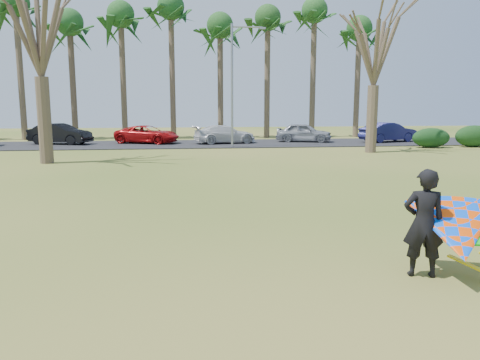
{
  "coord_description": "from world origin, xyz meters",
  "views": [
    {
      "loc": [
        -1.39,
        -9.02,
        2.92
      ],
      "look_at": [
        0.0,
        2.0,
        1.1
      ],
      "focal_mm": 35.0,
      "sensor_mm": 36.0,
      "label": 1
    }
  ],
  "objects": [
    {
      "name": "ground",
      "position": [
        0.0,
        0.0,
        0.0
      ],
      "size": [
        100.0,
        100.0,
        0.0
      ],
      "primitive_type": "plane",
      "color": "#2B5512",
      "rests_on": "ground"
    },
    {
      "name": "parking_strip",
      "position": [
        0.0,
        25.0,
        0.03
      ],
      "size": [
        46.0,
        7.0,
        0.06
      ],
      "primitive_type": "cube",
      "color": "black",
      "rests_on": "ground"
    },
    {
      "name": "palm_2",
      "position": [
        -14.0,
        31.0,
        10.52
      ],
      "size": [
        4.84,
        4.84,
        12.24
      ],
      "color": "#4D3F2E",
      "rests_on": "ground"
    },
    {
      "name": "palm_3",
      "position": [
        -10.0,
        31.0,
        9.17
      ],
      "size": [
        4.84,
        4.84,
        10.84
      ],
      "color": "#443529",
      "rests_on": "ground"
    },
    {
      "name": "palm_4",
      "position": [
        -6.0,
        31.0,
        9.85
      ],
      "size": [
        4.84,
        4.84,
        11.54
      ],
      "color": "#4E402F",
      "rests_on": "ground"
    },
    {
      "name": "palm_5",
      "position": [
        -2.0,
        31.0,
        10.52
      ],
      "size": [
        4.84,
        4.84,
        12.24
      ],
      "color": "#47382A",
      "rests_on": "ground"
    },
    {
      "name": "palm_6",
      "position": [
        2.0,
        31.0,
        9.17
      ],
      "size": [
        4.84,
        4.84,
        10.84
      ],
      "color": "#493A2C",
      "rests_on": "ground"
    },
    {
      "name": "palm_7",
      "position": [
        6.0,
        31.0,
        9.85
      ],
      "size": [
        4.84,
        4.84,
        11.54
      ],
      "color": "#4A3D2C",
      "rests_on": "ground"
    },
    {
      "name": "palm_8",
      "position": [
        10.0,
        31.0,
        10.52
      ],
      "size": [
        4.84,
        4.84,
        12.24
      ],
      "color": "#48392B",
      "rests_on": "ground"
    },
    {
      "name": "palm_9",
      "position": [
        14.0,
        31.0,
        9.17
      ],
      "size": [
        4.84,
        4.84,
        10.84
      ],
      "color": "#4B3E2D",
      "rests_on": "ground"
    },
    {
      "name": "bare_tree_left",
      "position": [
        -8.0,
        15.0,
        6.92
      ],
      "size": [
        6.6,
        6.6,
        9.7
      ],
      "color": "#4D3F2E",
      "rests_on": "ground"
    },
    {
      "name": "bare_tree_right",
      "position": [
        10.0,
        18.0,
        6.57
      ],
      "size": [
        6.27,
        6.27,
        9.21
      ],
      "color": "#4F3E2F",
      "rests_on": "ground"
    },
    {
      "name": "streetlight",
      "position": [
        2.16,
        22.0,
        4.46
      ],
      "size": [
        2.28,
        0.18,
        8.0
      ],
      "color": "gray",
      "rests_on": "ground"
    },
    {
      "name": "hedge_near",
      "position": [
        15.26,
        20.49,
        0.66
      ],
      "size": [
        2.62,
        1.19,
        1.31
      ],
      "primitive_type": "ellipsoid",
      "color": "black",
      "rests_on": "ground"
    },
    {
      "name": "hedge_far",
      "position": [
        18.38,
        20.55,
        0.74
      ],
      "size": [
        2.65,
        1.25,
        1.47
      ],
      "primitive_type": "ellipsoid",
      "color": "black",
      "rests_on": "ground"
    },
    {
      "name": "car_1",
      "position": [
        -9.94,
        25.71,
        0.79
      ],
      "size": [
        4.7,
        2.93,
        1.46
      ],
      "primitive_type": "imported",
      "rotation": [
        0.0,
        0.0,
        1.23
      ],
      "color": "black",
      "rests_on": "parking_strip"
    },
    {
      "name": "car_2",
      "position": [
        -3.83,
        25.75,
        0.7
      ],
      "size": [
        5.11,
        3.78,
        1.29
      ],
      "primitive_type": "imported",
      "rotation": [
        0.0,
        0.0,
        1.17
      ],
      "color": "#AC0D0F",
      "rests_on": "parking_strip"
    },
    {
      "name": "car_3",
      "position": [
        1.79,
        24.97,
        0.71
      ],
      "size": [
        4.8,
        2.75,
        1.31
      ],
      "primitive_type": "imported",
      "rotation": [
        0.0,
        0.0,
        1.78
      ],
      "color": "silver",
      "rests_on": "parking_strip"
    },
    {
      "name": "car_4",
      "position": [
        7.86,
        25.6,
        0.77
      ],
      "size": [
        4.47,
        2.96,
        1.41
      ],
      "primitive_type": "imported",
      "rotation": [
        0.0,
        0.0,
        1.23
      ],
      "color": "gray",
      "rests_on": "parking_strip"
    },
    {
      "name": "car_5",
      "position": [
        14.18,
        24.73,
        0.79
      ],
      "size": [
        4.69,
        2.72,
        1.46
      ],
      "primitive_type": "imported",
      "rotation": [
        0.0,
        0.0,
        1.85
      ],
      "color": "navy",
      "rests_on": "parking_strip"
    },
    {
      "name": "kite_flyer",
      "position": [
        3.03,
        -2.03,
        0.86
      ],
      "size": [
        2.13,
        2.39,
        2.02
      ],
      "color": "black",
      "rests_on": "ground"
    }
  ]
}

